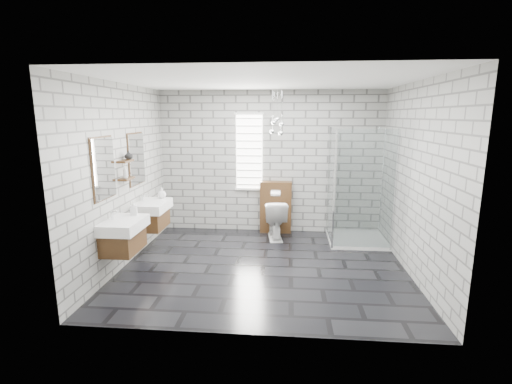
# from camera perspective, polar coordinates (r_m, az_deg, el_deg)

# --- Properties ---
(floor) EXTENTS (4.20, 3.60, 0.02)m
(floor) POSITION_cam_1_polar(r_m,az_deg,el_deg) (5.72, 1.17, -11.41)
(floor) COLOR black
(floor) RESTS_ON ground
(ceiling) EXTENTS (4.20, 3.60, 0.02)m
(ceiling) POSITION_cam_1_polar(r_m,az_deg,el_deg) (5.28, 1.29, 16.86)
(ceiling) COLOR white
(ceiling) RESTS_ON wall_back
(wall_back) EXTENTS (4.20, 0.02, 2.70)m
(wall_back) POSITION_cam_1_polar(r_m,az_deg,el_deg) (7.12, 2.19, 4.55)
(wall_back) COLOR #9A9A95
(wall_back) RESTS_ON floor
(wall_front) EXTENTS (4.20, 0.02, 2.70)m
(wall_front) POSITION_cam_1_polar(r_m,az_deg,el_deg) (3.57, -0.70, -2.65)
(wall_front) COLOR #9A9A95
(wall_front) RESTS_ON floor
(wall_left) EXTENTS (0.02, 3.60, 2.70)m
(wall_left) POSITION_cam_1_polar(r_m,az_deg,el_deg) (5.86, -19.84, 2.32)
(wall_left) COLOR #9A9A95
(wall_left) RESTS_ON floor
(wall_right) EXTENTS (0.02, 3.60, 2.70)m
(wall_right) POSITION_cam_1_polar(r_m,az_deg,el_deg) (5.61, 23.28, 1.67)
(wall_right) COLOR #9A9A95
(wall_right) RESTS_ON floor
(vanity_left) EXTENTS (0.47, 0.70, 1.57)m
(vanity_left) POSITION_cam_1_polar(r_m,az_deg,el_deg) (5.38, -20.07, -4.99)
(vanity_left) COLOR #4B2F17
(vanity_left) RESTS_ON wall_left
(vanity_right) EXTENTS (0.47, 0.70, 1.57)m
(vanity_right) POSITION_cam_1_polar(r_m,az_deg,el_deg) (6.34, -15.98, -2.25)
(vanity_right) COLOR #4B2F17
(vanity_right) RESTS_ON wall_left
(shelf_lower) EXTENTS (0.14, 0.30, 0.03)m
(shelf_lower) POSITION_cam_1_polar(r_m,az_deg,el_deg) (5.79, -19.30, 1.95)
(shelf_lower) COLOR #4B2F17
(shelf_lower) RESTS_ON wall_left
(shelf_upper) EXTENTS (0.14, 0.30, 0.03)m
(shelf_upper) POSITION_cam_1_polar(r_m,az_deg,el_deg) (5.75, -19.48, 4.50)
(shelf_upper) COLOR #4B2F17
(shelf_upper) RESTS_ON wall_left
(window) EXTENTS (0.56, 0.05, 1.48)m
(window) POSITION_cam_1_polar(r_m,az_deg,el_deg) (7.10, -1.05, 6.16)
(window) COLOR white
(window) RESTS_ON wall_back
(cistern_panel) EXTENTS (0.60, 0.20, 1.00)m
(cistern_panel) POSITION_cam_1_polar(r_m,az_deg,el_deg) (7.17, 3.05, -2.33)
(cistern_panel) COLOR #4B2F17
(cistern_panel) RESTS_ON floor
(flush_plate) EXTENTS (0.18, 0.01, 0.12)m
(flush_plate) POSITION_cam_1_polar(r_m,az_deg,el_deg) (7.00, 3.04, -0.15)
(flush_plate) COLOR silver
(flush_plate) RESTS_ON cistern_panel
(shower_enclosure) EXTENTS (1.00, 1.00, 2.03)m
(shower_enclosure) POSITION_cam_1_polar(r_m,az_deg,el_deg) (6.76, 14.70, -3.53)
(shower_enclosure) COLOR white
(shower_enclosure) RESTS_ON floor
(pendant_cluster) EXTENTS (0.25, 0.21, 0.82)m
(pendant_cluster) POSITION_cam_1_polar(r_m,az_deg,el_deg) (6.64, 3.28, 10.18)
(pendant_cluster) COLOR silver
(pendant_cluster) RESTS_ON ceiling
(toilet) EXTENTS (0.49, 0.76, 0.72)m
(toilet) POSITION_cam_1_polar(r_m,az_deg,el_deg) (6.85, 2.93, -4.20)
(toilet) COLOR white
(toilet) RESTS_ON floor
(soap_bottle_a) EXTENTS (0.12, 0.12, 0.20)m
(soap_bottle_a) POSITION_cam_1_polar(r_m,az_deg,el_deg) (5.53, -18.33, -2.32)
(soap_bottle_a) COLOR #B2B2B2
(soap_bottle_a) RESTS_ON vanity_left
(soap_bottle_b) EXTENTS (0.14, 0.14, 0.18)m
(soap_bottle_b) POSITION_cam_1_polar(r_m,az_deg,el_deg) (6.51, -14.29, -0.14)
(soap_bottle_b) COLOR #B2B2B2
(soap_bottle_b) RESTS_ON vanity_right
(soap_bottle_c) EXTENTS (0.07, 0.07, 0.18)m
(soap_bottle_c) POSITION_cam_1_polar(r_m,az_deg,el_deg) (5.72, -19.49, 2.90)
(soap_bottle_c) COLOR #B2B2B2
(soap_bottle_c) RESTS_ON shelf_lower
(vase) EXTENTS (0.16, 0.16, 0.13)m
(vase) POSITION_cam_1_polar(r_m,az_deg,el_deg) (5.84, -19.01, 5.40)
(vase) COLOR #B2B2B2
(vase) RESTS_ON shelf_upper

